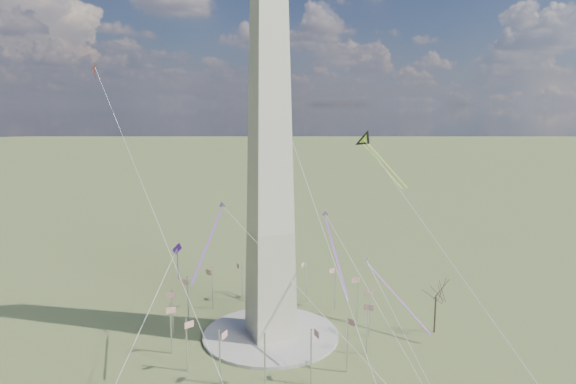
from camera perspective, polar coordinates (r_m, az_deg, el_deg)
name	(u,v)px	position (r m, az deg, el deg)	size (l,w,h in m)	color
ground	(271,336)	(141.81, -1.92, -15.71)	(2000.00, 2000.00, 0.00)	brown
plaza	(271,335)	(141.64, -1.93, -15.56)	(36.00, 36.00, 0.80)	#A49F96
washington_monument	(270,157)	(128.78, -2.04, 3.95)	(15.56, 15.56, 100.00)	#ACA690
flagpole_ring	(271,310)	(138.85, -1.94, -12.99)	(54.40, 54.40, 13.00)	silver
tree_near	(436,294)	(145.12, 16.13, -10.89)	(8.62, 8.62, 15.08)	#46342A
kite_delta_black	(367,143)	(152.00, 8.74, 5.42)	(8.46, 18.76, 15.28)	black
kite_diamond_purple	(177,253)	(134.92, -12.20, -6.60)	(2.08, 3.26, 9.98)	#461A76
kite_streamer_left	(332,242)	(127.00, 4.93, -5.50)	(6.24, 22.73, 15.79)	red
kite_streamer_mid	(212,232)	(118.47, -8.43, -4.40)	(12.27, 17.55, 13.93)	red
kite_streamer_right	(387,284)	(145.45, 10.92, -10.03)	(8.37, 22.25, 15.77)	red
kite_small_red	(95,68)	(161.00, -20.70, 12.79)	(1.06, 1.75, 4.10)	red
kite_small_white	(258,42)	(176.43, -3.36, 16.28)	(1.27, 1.63, 4.22)	white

